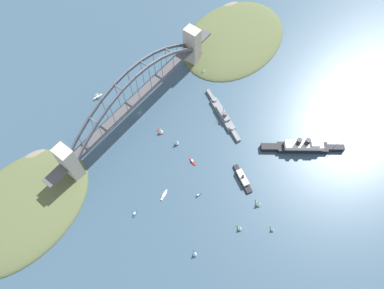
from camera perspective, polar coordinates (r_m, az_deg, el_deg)
name	(u,v)px	position (r m, az deg, el deg)	size (l,w,h in m)	color
ground_plane	(140,112)	(443.55, -8.14, 4.98)	(1400.00, 1400.00, 0.00)	#334C60
harbor_arch_bridge	(136,98)	(420.29, -8.63, 7.19)	(266.26, 18.34, 70.85)	#BCB29E
headland_west_shore	(233,38)	(520.85, 6.46, 16.16)	(164.16, 118.62, 17.08)	#515B38
headland_east_shore	(22,207)	(423.35, -24.95, -8.86)	(159.47, 109.32, 18.10)	#515B38
ocean_liner	(303,147)	(426.13, 16.83, -0.30)	(62.04, 78.48, 20.58)	black
naval_cruiser	(223,115)	(435.23, 4.84, 4.66)	(39.96, 73.36, 16.85)	slate
harbor_ferry_steamer	(243,178)	(397.91, 7.87, -5.25)	(22.09, 33.33, 8.25)	black
seaplane_taxiing_near_bridge	(98,96)	(464.70, -14.43, 7.25)	(11.27, 7.64, 4.82)	#B7B7B2
small_boat_0	(273,229)	(383.16, 12.43, -12.72)	(4.76, 5.85, 6.46)	#2D6B3D
small_boat_1	(195,254)	(367.71, 0.46, -16.62)	(6.28, 6.46, 8.56)	#234C8C
small_boat_2	(198,195)	(388.66, 1.00, -7.87)	(7.21, 2.54, 2.53)	#234C8C
small_boat_3	(177,142)	(412.47, -2.39, 0.41)	(8.10, 6.35, 10.11)	#234C8C
small_boat_4	(259,203)	(387.69, 10.31, -8.92)	(6.93, 8.57, 10.03)	#2D6B3D
small_boat_5	(164,195)	(389.72, -4.39, -7.86)	(12.84, 4.48, 2.39)	silver
small_boat_6	(192,161)	(404.75, 0.08, -2.65)	(4.63, 9.85, 2.49)	#B2231E
small_boat_7	(204,71)	(472.56, 1.81, 11.35)	(9.00, 6.85, 9.17)	gold
small_boat_8	(160,130)	(421.66, -4.93, 2.19)	(5.92, 9.66, 9.45)	#B2231E
small_boat_9	(240,228)	(377.39, 7.46, -12.76)	(5.25, 6.93, 7.66)	#2D6B3D
small_boat_10	(135,213)	(386.23, -8.88, -10.54)	(8.17, 4.29, 2.58)	#234C8C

